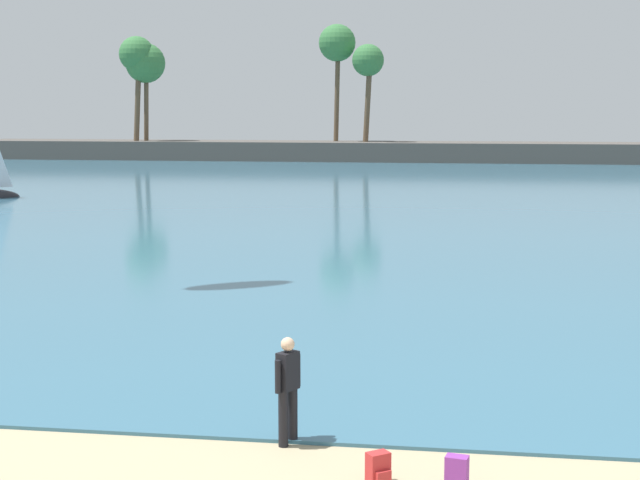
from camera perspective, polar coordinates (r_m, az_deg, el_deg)
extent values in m
cube|color=#386B84|center=(71.69, 4.56, 3.86)|extent=(220.00, 114.97, 0.06)
cube|color=#514C47|center=(89.07, 5.37, 5.21)|extent=(81.97, 6.00, 1.80)
cylinder|color=brown|center=(93.33, -10.22, 8.02)|extent=(0.67, 0.60, 7.27)
sphere|color=#38753D|center=(93.41, -10.28, 10.24)|extent=(3.73, 3.73, 3.73)
cylinder|color=brown|center=(90.56, 1.01, 8.71)|extent=(0.64, 0.51, 9.05)
sphere|color=#38753D|center=(90.73, 1.02, 11.57)|extent=(3.42, 3.42, 3.42)
cylinder|color=brown|center=(93.00, -10.71, 8.26)|extent=(0.96, 0.55, 8.09)
sphere|color=#38753D|center=(93.12, -10.78, 10.74)|extent=(3.29, 3.29, 3.29)
cylinder|color=brown|center=(89.02, 2.84, 8.19)|extent=(0.87, 0.62, 7.41)
sphere|color=#38753D|center=(89.11, 2.85, 10.56)|extent=(2.91, 2.91, 2.91)
cylinder|color=black|center=(14.91, -1.62, -10.30)|extent=(0.15, 0.15, 0.86)
cylinder|color=black|center=(14.75, -2.18, -10.51)|extent=(0.15, 0.15, 0.86)
cube|color=black|center=(14.62, -1.91, -7.73)|extent=(0.34, 0.39, 0.58)
sphere|color=beige|center=(14.51, -1.92, -6.17)|extent=(0.21, 0.21, 0.21)
cylinder|color=black|center=(14.80, -1.33, -7.69)|extent=(0.09, 0.09, 0.50)
cylinder|color=black|center=(14.46, -2.51, -8.07)|extent=(0.09, 0.09, 0.50)
cube|color=red|center=(13.48, 3.45, -13.29)|extent=(0.36, 0.34, 0.44)
cube|color=red|center=(13.41, 3.75, -13.86)|extent=(0.22, 0.20, 0.20)
cube|color=purple|center=(13.45, 8.08, -13.40)|extent=(0.33, 0.25, 0.44)
cube|color=purple|center=(13.61, 8.19, -13.60)|extent=(0.23, 0.12, 0.20)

